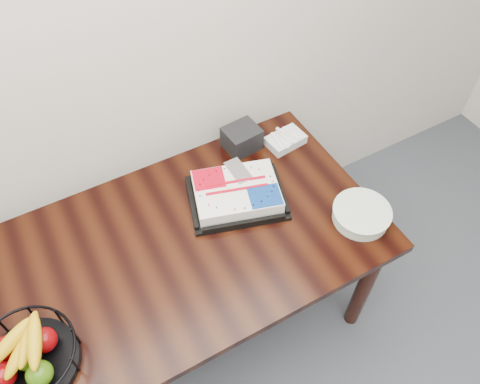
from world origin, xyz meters
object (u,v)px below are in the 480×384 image
napkin_box (242,138)px  cake_tray (236,193)px  table (160,266)px  plate_stack (361,214)px  fruit_basket (28,357)px

napkin_box → cake_tray: bearing=-123.2°
table → napkin_box: (0.57, 0.35, 0.14)m
table → napkin_box: bearing=31.6°
plate_stack → napkin_box: 0.63m
napkin_box → plate_stack: bearing=-69.3°
table → plate_stack: plate_stack is taller
cake_tray → fruit_basket: 0.96m
cake_tray → plate_stack: size_ratio=1.98×
plate_stack → napkin_box: (-0.22, 0.59, 0.03)m
cake_tray → napkin_box: 0.31m
plate_stack → napkin_box: bearing=110.7°
table → fruit_basket: 0.57m
table → fruit_basket: (-0.51, -0.19, 0.16)m
cake_tray → fruit_basket: size_ratio=1.45×
fruit_basket → napkin_box: bearing=26.6°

